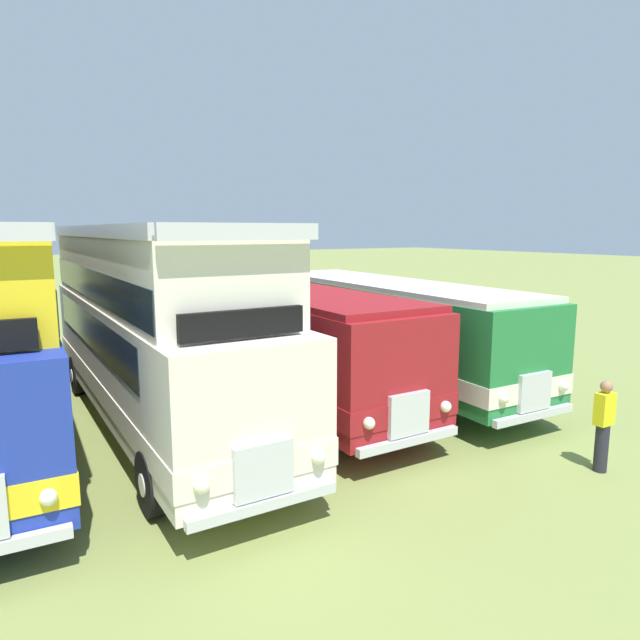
{
  "coord_description": "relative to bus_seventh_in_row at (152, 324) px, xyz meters",
  "views": [
    {
      "loc": [
        3.59,
        -12.47,
        4.42
      ],
      "look_at": [
        10.83,
        -0.37,
        2.14
      ],
      "focal_mm": 31.28,
      "sensor_mm": 36.0,
      "label": 1
    }
  ],
  "objects": [
    {
      "name": "marshal_person",
      "position": [
        6.41,
        -6.71,
        -1.48
      ],
      "size": [
        0.36,
        0.24,
        1.73
      ],
      "color": "#23232D",
      "rests_on": "ground"
    },
    {
      "name": "bus_seventh_in_row",
      "position": [
        0.0,
        0.0,
        0.0
      ],
      "size": [
        2.67,
        11.28,
        4.52
      ],
      "color": "silver",
      "rests_on": "ground"
    },
    {
      "name": "bus_ninth_in_row",
      "position": [
        6.65,
        0.09,
        -0.61
      ],
      "size": [
        2.83,
        10.46,
        2.99
      ],
      "color": "#237538",
      "rests_on": "ground"
    },
    {
      "name": "bus_eighth_in_row",
      "position": [
        3.33,
        0.28,
        -0.61
      ],
      "size": [
        2.63,
        10.34,
        2.99
      ],
      "color": "maroon",
      "rests_on": "ground"
    }
  ]
}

